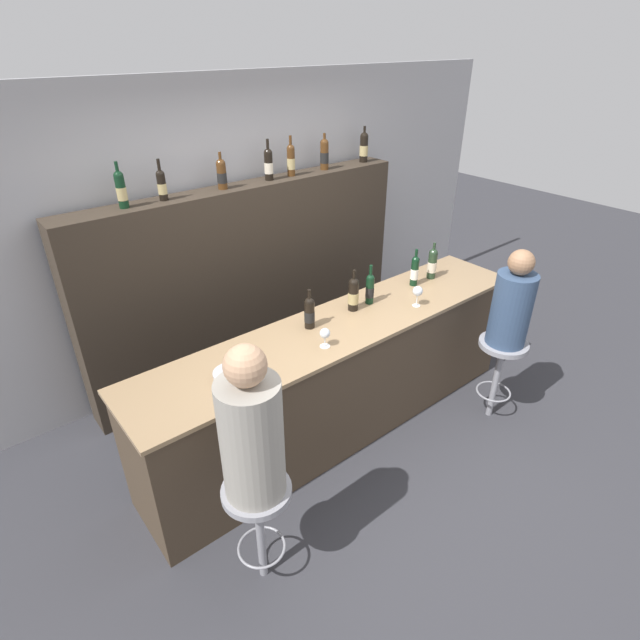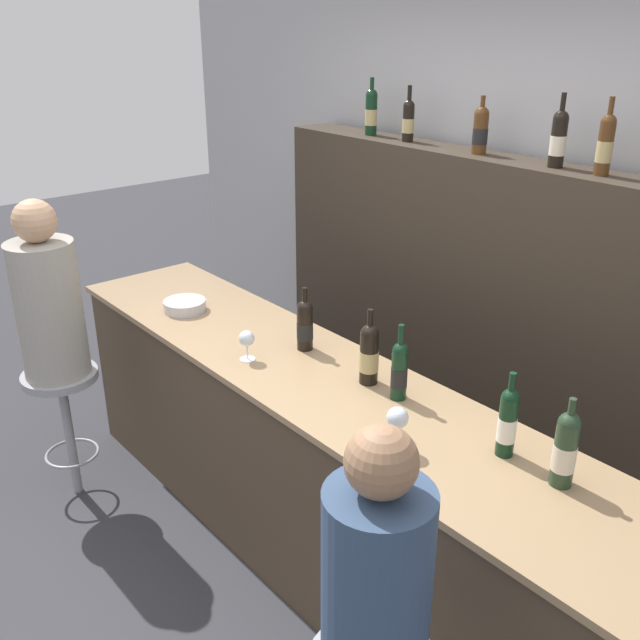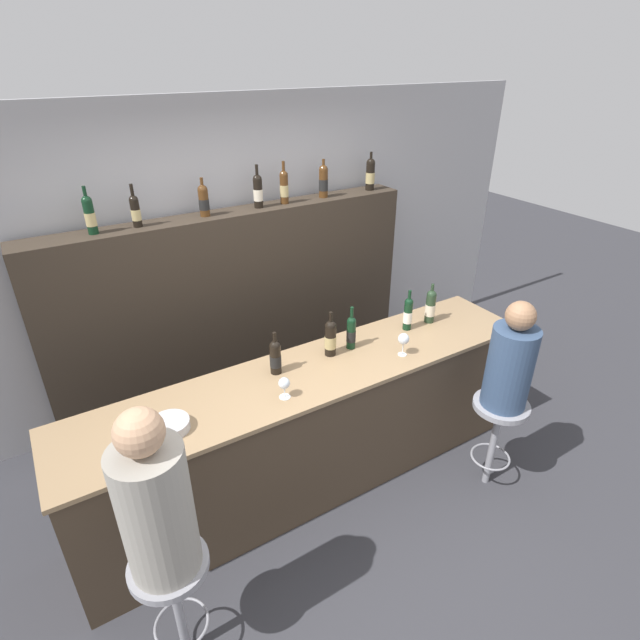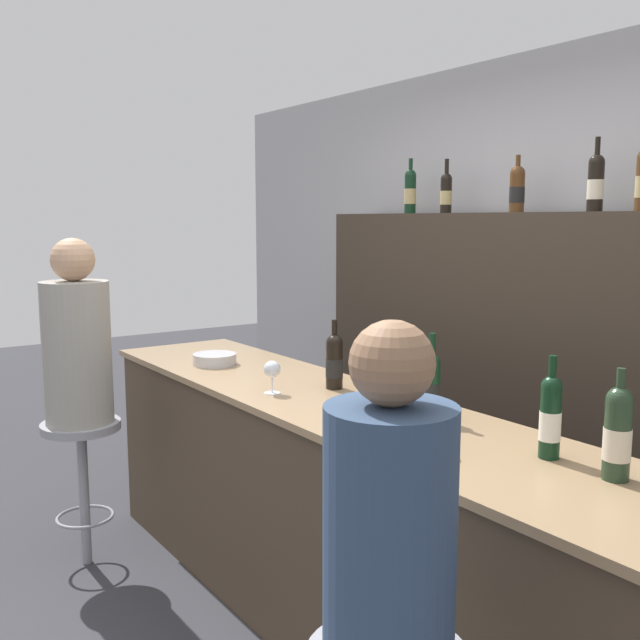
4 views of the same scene
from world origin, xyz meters
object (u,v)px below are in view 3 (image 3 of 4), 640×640
at_px(bar_stool_left, 173,584).
at_px(bar_stool_right, 498,421).
at_px(wine_bottle_backbar_3, 258,191).
at_px(wine_glass_0, 284,384).
at_px(guest_seated_left, 155,504).
at_px(wine_bottle_counter_1, 330,338).
at_px(wine_bottle_counter_2, 351,332).
at_px(wine_bottle_backbar_6, 370,174).
at_px(wine_bottle_backbar_1, 135,210).
at_px(wine_bottle_backbar_5, 323,181).
at_px(wine_bottle_counter_0, 275,357).
at_px(wine_bottle_counter_4, 430,306).
at_px(metal_bowl, 170,425).
at_px(wine_bottle_counter_3, 408,313).
at_px(wine_bottle_backbar_4, 284,187).
at_px(guest_seated_right, 511,362).
at_px(wine_glass_1, 404,339).
at_px(wine_bottle_backbar_0, 90,215).
at_px(wine_bottle_backbar_2, 204,200).

xyz_separation_m(bar_stool_left, bar_stool_right, (2.31, 0.00, 0.00)).
bearing_deg(wine_bottle_backbar_3, wine_glass_0, -111.12).
xyz_separation_m(wine_glass_0, guest_seated_left, (-0.92, -0.54, 0.04)).
bearing_deg(wine_bottle_counter_1, guest_seated_left, -150.40).
height_order(wine_bottle_counter_1, wine_bottle_counter_2, wine_bottle_counter_1).
bearing_deg(wine_bottle_counter_2, wine_bottle_backbar_6, 49.59).
bearing_deg(wine_bottle_backbar_1, wine_bottle_backbar_5, 0.00).
height_order(wine_bottle_counter_0, bar_stool_left, wine_bottle_counter_0).
bearing_deg(bar_stool_left, wine_bottle_counter_2, 26.84).
xyz_separation_m(wine_bottle_counter_0, wine_bottle_counter_4, (1.35, 0.00, 0.01)).
xyz_separation_m(guest_seated_left, bar_stool_right, (2.31, -0.00, -0.56)).
xyz_separation_m(wine_bottle_backbar_6, wine_glass_0, (-1.65, -1.41, -0.81)).
distance_m(wine_bottle_counter_4, metal_bowl, 2.13).
height_order(wine_bottle_backbar_6, guest_seated_left, wine_bottle_backbar_6).
bearing_deg(wine_bottle_backbar_5, wine_bottle_counter_0, -133.35).
xyz_separation_m(wine_bottle_counter_3, wine_bottle_backbar_6, (0.45, 1.14, 0.78)).
xyz_separation_m(wine_bottle_counter_1, wine_bottle_backbar_5, (0.65, 1.14, 0.77)).
relative_size(wine_bottle_backbar_3, wine_bottle_backbar_6, 1.02).
relative_size(wine_bottle_backbar_4, bar_stool_right, 0.46).
bearing_deg(guest_seated_right, wine_glass_1, 130.09).
relative_size(wine_bottle_backbar_0, wine_bottle_backbar_2, 1.13).
xyz_separation_m(wine_bottle_backbar_2, metal_bowl, (-0.78, -1.34, -0.86)).
height_order(wine_bottle_backbar_2, wine_bottle_backbar_4, wine_bottle_backbar_4).
xyz_separation_m(wine_bottle_backbar_4, wine_bottle_backbar_5, (0.38, 0.00, 0.00)).
bearing_deg(wine_bottle_backbar_1, wine_bottle_counter_2, -46.45).
bearing_deg(wine_bottle_counter_0, wine_bottle_backbar_1, 113.03).
bearing_deg(wine_bottle_counter_3, wine_bottle_counter_0, 180.00).
relative_size(wine_bottle_backbar_3, bar_stool_right, 0.46).
bearing_deg(wine_bottle_backbar_0, guest_seated_right, -43.00).
height_order(wine_bottle_counter_4, wine_bottle_backbar_5, wine_bottle_backbar_5).
relative_size(wine_bottle_backbar_0, wine_bottle_backbar_3, 0.97).
bearing_deg(wine_glass_1, wine_bottle_backbar_6, 62.98).
height_order(wine_bottle_counter_3, wine_bottle_backbar_6, wine_bottle_backbar_6).
bearing_deg(wine_bottle_backbar_1, bar_stool_right, -47.42).
xyz_separation_m(wine_bottle_backbar_3, wine_bottle_backbar_4, (0.23, 0.00, 0.00)).
relative_size(wine_bottle_counter_4, wine_bottle_backbar_5, 1.01).
height_order(wine_bottle_backbar_1, wine_glass_0, wine_bottle_backbar_1).
height_order(bar_stool_left, guest_seated_left, guest_seated_left).
bearing_deg(wine_glass_0, wine_glass_1, 0.00).
distance_m(wine_bottle_backbar_0, guest_seated_left, 2.11).
bearing_deg(wine_glass_1, wine_bottle_backbar_5, 80.93).
height_order(wine_bottle_backbar_1, bar_stool_right, wine_bottle_backbar_1).
bearing_deg(bar_stool_right, wine_bottle_backbar_3, 113.32).
xyz_separation_m(wine_bottle_backbar_2, guest_seated_left, (-1.02, -1.96, -0.75)).
bearing_deg(wine_bottle_backbar_5, wine_bottle_counter_2, -112.71).
bearing_deg(metal_bowl, wine_bottle_backbar_1, 78.20).
xyz_separation_m(wine_bottle_counter_2, bar_stool_left, (-1.60, -0.81, -0.54)).
relative_size(wine_bottle_counter_2, wine_bottle_backbar_3, 0.96).
xyz_separation_m(wine_bottle_backbar_0, wine_glass_0, (0.71, -1.41, -0.80)).
xyz_separation_m(wine_bottle_backbar_1, bar_stool_right, (1.80, -1.96, -1.30)).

